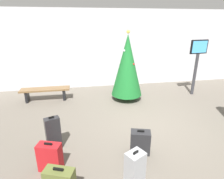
% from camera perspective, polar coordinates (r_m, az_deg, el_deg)
% --- Properties ---
extents(ground_plane, '(16.00, 16.00, 0.00)m').
position_cam_1_polar(ground_plane, '(5.58, 11.17, -10.60)').
color(ground_plane, '#665E54').
extents(back_wall, '(16.00, 0.20, 3.36)m').
position_cam_1_polar(back_wall, '(8.52, 2.75, 12.46)').
color(back_wall, silver).
rests_on(back_wall, ground_plane).
extents(holiday_tree, '(1.14, 1.14, 2.57)m').
position_cam_1_polar(holiday_tree, '(6.79, 4.73, 7.42)').
color(holiday_tree, '#4C3319').
rests_on(holiday_tree, ground_plane).
extents(flight_info_kiosk, '(0.74, 0.18, 2.19)m').
position_cam_1_polar(flight_info_kiosk, '(8.00, 24.88, 8.67)').
color(flight_info_kiosk, '#333338').
rests_on(flight_info_kiosk, ground_plane).
extents(waiting_bench, '(1.79, 0.44, 0.48)m').
position_cam_1_polar(waiting_bench, '(7.37, -19.89, -0.50)').
color(waiting_bench, brown).
rests_on(waiting_bench, ground_plane).
extents(suitcase_0, '(0.42, 0.39, 0.64)m').
position_cam_1_polar(suitcase_0, '(3.71, 7.13, -22.62)').
color(suitcase_0, '#9EA0A5').
rests_on(suitcase_0, ground_plane).
extents(suitcase_1, '(0.50, 0.36, 0.63)m').
position_cam_1_polar(suitcase_1, '(4.07, -18.63, -19.22)').
color(suitcase_1, '#B2191E').
rests_on(suitcase_1, ground_plane).
extents(suitcase_2, '(0.37, 0.28, 0.83)m').
position_cam_1_polar(suitcase_2, '(4.58, -17.72, -12.78)').
color(suitcase_2, '#232326').
rests_on(suitcase_2, ground_plane).
extents(suitcase_4, '(0.49, 0.37, 0.58)m').
position_cam_1_polar(suitcase_4, '(4.36, 8.72, -15.79)').
color(suitcase_4, '#232326').
rests_on(suitcase_4, ground_plane).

